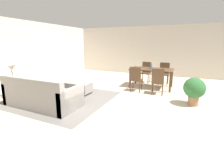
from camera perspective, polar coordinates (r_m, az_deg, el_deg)
ground_plane at (r=4.70m, az=1.41°, el=-10.91°), size 10.80×10.80×0.00m
wall_back at (r=9.19m, az=13.84°, el=8.01°), size 9.00×0.12×2.70m
wall_left at (r=7.68m, az=-29.68°, el=6.47°), size 0.12×11.00×2.70m
area_rug at (r=5.39m, az=-17.51°, el=-8.48°), size 3.00×2.80×0.01m
couch at (r=4.88m, az=-23.98°, el=-7.38°), size 2.13×0.95×0.86m
ottoman_table at (r=5.77m, az=-12.70°, el=-4.69°), size 1.07×0.52×0.39m
side_table at (r=5.98m, az=-31.93°, el=-3.42°), size 0.40×0.40×0.55m
table_lamp at (r=5.89m, az=-32.43°, el=1.55°), size 0.26×0.26×0.53m
dining_table at (r=6.44m, az=14.03°, el=0.87°), size 1.62×0.89×0.76m
dining_chair_near_left at (r=5.79m, az=8.57°, el=-1.49°), size 0.40×0.40×0.92m
dining_chair_near_right at (r=5.59m, az=16.14°, el=-2.23°), size 0.43×0.43×0.92m
dining_chair_far_left at (r=7.31m, az=12.16°, el=0.92°), size 0.42×0.42×0.92m
dining_chair_far_right at (r=7.23m, az=18.27°, el=0.52°), size 0.40×0.40×0.92m
vase_centerpiece at (r=6.39m, az=13.88°, el=2.62°), size 0.09×0.09×0.21m
potted_plant at (r=5.03m, az=27.49°, el=-5.01°), size 0.58×0.58×0.80m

